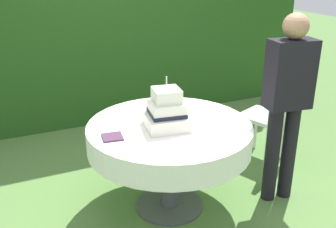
{
  "coord_description": "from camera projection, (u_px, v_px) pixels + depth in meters",
  "views": [
    {
      "loc": [
        -1.18,
        -2.57,
        1.99
      ],
      "look_at": [
        -0.02,
        -0.02,
        0.86
      ],
      "focal_mm": 41.96,
      "sensor_mm": 36.0,
      "label": 1
    }
  ],
  "objects": [
    {
      "name": "serving_plate_near",
      "position": [
        189.0,
        110.0,
        3.35
      ],
      "size": [
        0.14,
        0.14,
        0.01
      ],
      "primitive_type": "cylinder",
      "color": "white",
      "rests_on": "cake_table"
    },
    {
      "name": "wedding_cake",
      "position": [
        167.0,
        112.0,
        2.99
      ],
      "size": [
        0.36,
        0.36,
        0.41
      ],
      "color": "white",
      "rests_on": "cake_table"
    },
    {
      "name": "ground_plane",
      "position": [
        169.0,
        205.0,
        3.36
      ],
      "size": [
        20.0,
        20.0,
        0.0
      ],
      "primitive_type": "plane",
      "color": "#547A3D"
    },
    {
      "name": "garden_chair",
      "position": [
        271.0,
        112.0,
        3.92
      ],
      "size": [
        0.52,
        0.52,
        0.89
      ],
      "color": "white",
      "rests_on": "ground_plane"
    },
    {
      "name": "cake_table",
      "position": [
        169.0,
        137.0,
        3.12
      ],
      "size": [
        1.3,
        1.3,
        0.76
      ],
      "color": "#4C4C51",
      "rests_on": "ground_plane"
    },
    {
      "name": "standing_person",
      "position": [
        287.0,
        98.0,
        3.15
      ],
      "size": [
        0.39,
        0.25,
        1.6
      ],
      "color": "black",
      "rests_on": "ground_plane"
    },
    {
      "name": "foliage_hedge",
      "position": [
        92.0,
        1.0,
        4.71
      ],
      "size": [
        5.76,
        0.54,
        2.98
      ],
      "primitive_type": "cube",
      "color": "#234C19",
      "rests_on": "ground_plane"
    },
    {
      "name": "napkin_stack",
      "position": [
        112.0,
        137.0,
        2.85
      ],
      "size": [
        0.16,
        0.16,
        0.01
      ],
      "primitive_type": "cube",
      "rotation": [
        0.0,
        0.0,
        -0.13
      ],
      "color": "#4C2D47",
      "rests_on": "cake_table"
    },
    {
      "name": "serving_plate_far",
      "position": [
        200.0,
        105.0,
        3.46
      ],
      "size": [
        0.13,
        0.13,
        0.01
      ],
      "primitive_type": "cylinder",
      "color": "white",
      "rests_on": "cake_table"
    }
  ]
}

